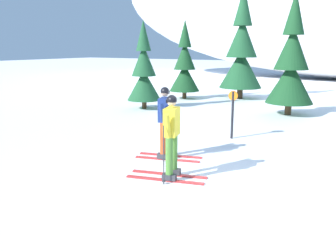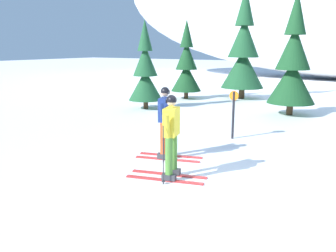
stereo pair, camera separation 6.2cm
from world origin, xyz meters
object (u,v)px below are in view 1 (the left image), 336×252
Objects in this scene: pine_tree_left at (144,72)px; trail_marker_post at (233,112)px; skier_navy_jacket at (165,121)px; skier_yellow_jacket at (171,135)px; pine_tree_far_left at (185,66)px; pine_tree_center at (291,64)px; pine_tree_center_left at (241,53)px.

trail_marker_post is at bearing -29.88° from pine_tree_left.
skier_navy_jacket is at bearing -104.22° from trail_marker_post.
pine_tree_left is at bearing 128.85° from skier_navy_jacket.
skier_yellow_jacket is 0.43× the size of pine_tree_far_left.
pine_tree_left reaches higher than skier_yellow_jacket.
pine_tree_far_left is at bearing 116.10° from skier_navy_jacket.
pine_tree_far_left reaches higher than skier_navy_jacket.
skier_yellow_jacket is 8.72m from pine_tree_left.
pine_tree_far_left is 0.84× the size of pine_tree_center.
pine_tree_center is at bearing -18.23° from pine_tree_far_left.
pine_tree_left is at bearing 150.12° from trail_marker_post.
pine_tree_center is at bearing 84.12° from trail_marker_post.
pine_tree_left is (-4.56, 5.66, 0.67)m from skier_navy_jacket.
trail_marker_post is (-0.49, -4.77, -1.17)m from pine_tree_center.
pine_tree_center_left is (-2.97, 12.02, 1.43)m from skier_yellow_jacket.
pine_tree_far_left is 6.04m from pine_tree_center.
skier_yellow_jacket is 1.23× the size of trail_marker_post.
pine_tree_center_left is (2.44, 1.56, 0.68)m from pine_tree_far_left.
pine_tree_center is at bearing 17.13° from pine_tree_left.
skier_yellow_jacket is 0.31× the size of pine_tree_center_left.
pine_tree_center reaches higher than trail_marker_post.
trail_marker_post is (2.80, -8.21, -1.54)m from pine_tree_center_left.
trail_marker_post is (0.67, 2.66, -0.10)m from skier_navy_jacket.
pine_tree_center is 3.35× the size of trail_marker_post.
pine_tree_center_left reaches higher than trail_marker_post.
trail_marker_post is at bearing -95.88° from pine_tree_center.
skier_yellow_jacket reaches higher than trail_marker_post.
pine_tree_center_left is at bearing 133.67° from pine_tree_center.
pine_tree_center_left is (-2.12, 10.87, 1.44)m from skier_navy_jacket.
skier_navy_jacket is 7.59m from pine_tree_center.
pine_tree_left is (-5.41, 6.81, 0.66)m from skier_yellow_jacket.
skier_yellow_jacket is at bearing -87.30° from trail_marker_post.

